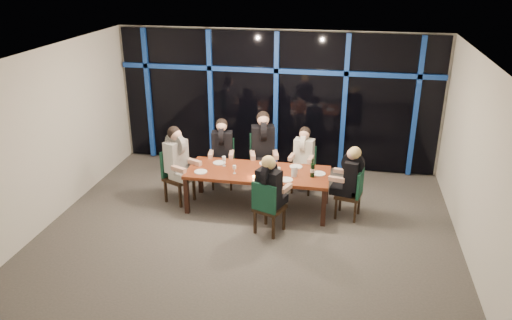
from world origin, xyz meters
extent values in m
plane|color=#5A554F|center=(0.00, 0.00, 0.00)|extent=(7.00, 7.00, 0.00)
cube|color=silver|center=(0.00, 3.00, 1.50)|extent=(7.00, 0.04, 3.00)
cube|color=silver|center=(0.00, -3.00, 1.50)|extent=(7.00, 0.04, 3.00)
cube|color=silver|center=(-3.50, 0.00, 1.50)|extent=(0.04, 6.00, 3.00)
cube|color=silver|center=(3.50, 0.00, 1.50)|extent=(0.04, 6.00, 3.00)
cube|color=white|center=(0.00, 0.00, 3.00)|extent=(7.00, 6.00, 0.04)
cube|color=black|center=(0.00, 2.94, 1.50)|extent=(6.86, 0.04, 2.94)
cube|color=navy|center=(-2.90, 2.89, 1.50)|extent=(0.10, 0.10, 2.94)
cube|color=navy|center=(-1.45, 2.89, 1.50)|extent=(0.10, 0.10, 2.94)
cube|color=navy|center=(0.00, 2.89, 1.50)|extent=(0.10, 0.10, 2.94)
cube|color=navy|center=(1.45, 2.89, 1.50)|extent=(0.10, 0.10, 2.94)
cube|color=navy|center=(2.90, 2.89, 1.50)|extent=(0.10, 0.10, 2.94)
cube|color=navy|center=(0.00, 2.89, 2.16)|extent=(6.86, 0.10, 0.10)
cube|color=#FF2D14|center=(1.10, 3.25, 2.15)|extent=(0.60, 0.05, 0.35)
cube|color=brown|center=(0.00, 0.80, 0.72)|extent=(2.60, 1.00, 0.06)
cube|color=black|center=(-1.24, 0.36, 0.34)|extent=(0.08, 0.08, 0.69)
cube|color=black|center=(1.24, 0.36, 0.34)|extent=(0.08, 0.08, 0.69)
cube|color=black|center=(-1.24, 1.24, 0.34)|extent=(0.08, 0.08, 0.69)
cube|color=black|center=(1.24, 1.24, 0.34)|extent=(0.08, 0.08, 0.69)
cube|color=black|center=(-0.88, 1.59, 0.45)|extent=(0.52, 0.52, 0.06)
cube|color=#174A33|center=(-0.91, 1.79, 0.73)|extent=(0.46, 0.12, 0.50)
cube|color=black|center=(-1.03, 1.38, 0.21)|extent=(0.05, 0.05, 0.42)
cube|color=black|center=(-0.67, 1.44, 0.21)|extent=(0.05, 0.05, 0.42)
cube|color=black|center=(-1.08, 1.74, 0.21)|extent=(0.05, 0.05, 0.42)
cube|color=black|center=(-0.73, 1.80, 0.21)|extent=(0.05, 0.05, 0.42)
cube|color=black|center=(-0.07, 1.71, 0.50)|extent=(0.62, 0.62, 0.07)
cube|color=#174A33|center=(-0.13, 1.93, 0.81)|extent=(0.50, 0.18, 0.56)
cube|color=black|center=(-0.21, 1.47, 0.23)|extent=(0.05, 0.05, 0.47)
cube|color=black|center=(0.18, 1.57, 0.23)|extent=(0.05, 0.05, 0.47)
cube|color=black|center=(-0.32, 1.86, 0.23)|extent=(0.05, 0.05, 0.47)
cube|color=black|center=(0.07, 1.96, 0.23)|extent=(0.05, 0.05, 0.47)
cube|color=black|center=(0.74, 1.68, 0.42)|extent=(0.48, 0.48, 0.06)
cube|color=#174A33|center=(0.77, 1.86, 0.68)|extent=(0.43, 0.11, 0.47)
cube|color=black|center=(0.55, 1.53, 0.20)|extent=(0.04, 0.04, 0.40)
cube|color=black|center=(0.88, 1.48, 0.20)|extent=(0.04, 0.04, 0.40)
cube|color=black|center=(0.60, 1.87, 0.20)|extent=(0.04, 0.04, 0.40)
cube|color=black|center=(0.93, 1.82, 0.20)|extent=(0.04, 0.04, 0.40)
cube|color=black|center=(-1.52, 0.80, 0.47)|extent=(0.63, 0.63, 0.06)
cube|color=#174A33|center=(-1.72, 0.89, 0.76)|extent=(0.25, 0.45, 0.53)
cube|color=black|center=(-1.43, 0.55, 0.22)|extent=(0.06, 0.06, 0.44)
cube|color=black|center=(-1.27, 0.89, 0.22)|extent=(0.06, 0.06, 0.44)
cube|color=black|center=(-1.78, 0.71, 0.22)|extent=(0.06, 0.06, 0.44)
cube|color=black|center=(-1.62, 1.05, 0.22)|extent=(0.06, 0.06, 0.44)
cube|color=black|center=(1.65, 0.77, 0.43)|extent=(0.51, 0.51, 0.06)
cube|color=#174A33|center=(1.84, 0.73, 0.69)|extent=(0.13, 0.43, 0.48)
cube|color=black|center=(1.51, 0.97, 0.20)|extent=(0.04, 0.04, 0.40)
cube|color=black|center=(1.45, 0.64, 0.20)|extent=(0.04, 0.04, 0.40)
cube|color=black|center=(1.85, 0.91, 0.20)|extent=(0.04, 0.04, 0.40)
cube|color=black|center=(1.78, 0.57, 0.20)|extent=(0.04, 0.04, 0.40)
cube|color=black|center=(0.35, -0.02, 0.45)|extent=(0.58, 0.58, 0.06)
cube|color=#174A33|center=(0.28, -0.21, 0.72)|extent=(0.44, 0.21, 0.50)
cube|color=black|center=(0.59, 0.08, 0.21)|extent=(0.05, 0.05, 0.42)
cube|color=black|center=(0.25, 0.21, 0.21)|extent=(0.05, 0.05, 0.42)
cube|color=black|center=(0.46, -0.25, 0.21)|extent=(0.05, 0.05, 0.42)
cube|color=black|center=(0.12, -0.12, 0.21)|extent=(0.05, 0.05, 0.42)
cube|color=black|center=(-0.86, 1.47, 0.56)|extent=(0.42, 0.47, 0.14)
cube|color=black|center=(-0.88, 1.63, 0.89)|extent=(0.44, 0.30, 0.57)
cylinder|color=black|center=(-0.88, 1.63, 1.11)|extent=(0.16, 0.43, 0.42)
sphere|color=tan|center=(-0.88, 1.61, 1.29)|extent=(0.21, 0.21, 0.21)
sphere|color=black|center=(-0.89, 1.65, 1.32)|extent=(0.23, 0.23, 0.23)
cube|color=tan|center=(-1.05, 1.36, 0.79)|extent=(0.13, 0.31, 0.08)
cube|color=tan|center=(-0.65, 1.42, 0.79)|extent=(0.13, 0.31, 0.08)
cube|color=black|center=(-0.03, 1.58, 0.62)|extent=(0.51, 0.56, 0.16)
cube|color=black|center=(-0.08, 1.76, 0.98)|extent=(0.50, 0.38, 0.63)
cylinder|color=black|center=(-0.08, 1.76, 1.23)|extent=(0.23, 0.48, 0.47)
sphere|color=tan|center=(-0.07, 1.74, 1.43)|extent=(0.23, 0.23, 0.23)
sphere|color=black|center=(-0.09, 1.78, 1.47)|extent=(0.26, 0.26, 0.26)
cube|color=tan|center=(-0.23, 1.44, 0.79)|extent=(0.17, 0.35, 0.09)
cube|color=tan|center=(0.21, 1.56, 0.79)|extent=(0.17, 0.35, 0.09)
cube|color=silver|center=(0.72, 1.56, 0.52)|extent=(0.39, 0.44, 0.13)
cube|color=silver|center=(0.75, 1.71, 0.83)|extent=(0.41, 0.28, 0.53)
cylinder|color=silver|center=(0.75, 1.71, 1.04)|extent=(0.15, 0.41, 0.40)
sphere|color=tan|center=(0.74, 1.69, 1.21)|extent=(0.20, 0.20, 0.20)
sphere|color=black|center=(0.75, 1.73, 1.24)|extent=(0.22, 0.22, 0.22)
cube|color=tan|center=(0.53, 1.52, 0.79)|extent=(0.12, 0.29, 0.08)
cube|color=tan|center=(0.90, 1.46, 0.79)|extent=(0.12, 0.29, 0.08)
cube|color=black|center=(-1.41, 0.74, 0.58)|extent=(0.56, 0.53, 0.15)
cube|color=black|center=(-1.56, 0.82, 0.93)|extent=(0.41, 0.49, 0.59)
cylinder|color=black|center=(-1.56, 0.82, 1.16)|extent=(0.45, 0.28, 0.44)
sphere|color=tan|center=(-1.54, 0.81, 1.35)|extent=(0.22, 0.22, 0.22)
sphere|color=black|center=(-1.58, 0.82, 1.38)|extent=(0.24, 0.24, 0.24)
cube|color=tan|center=(-1.42, 0.52, 0.79)|extent=(0.32, 0.21, 0.08)
cube|color=tan|center=(-1.24, 0.90, 0.79)|extent=(0.32, 0.21, 0.08)
cube|color=black|center=(1.54, 0.79, 0.53)|extent=(0.46, 0.42, 0.13)
cube|color=black|center=(1.69, 0.76, 0.84)|extent=(0.30, 0.42, 0.53)
cylinder|color=black|center=(1.69, 0.76, 1.05)|extent=(0.41, 0.17, 0.40)
sphere|color=tan|center=(1.67, 0.77, 1.22)|extent=(0.20, 0.20, 0.20)
sphere|color=tan|center=(1.71, 0.76, 1.25)|extent=(0.22, 0.22, 0.22)
cube|color=tan|center=(1.50, 1.00, 0.79)|extent=(0.30, 0.13, 0.08)
cube|color=tan|center=(1.42, 0.62, 0.79)|extent=(0.30, 0.13, 0.08)
cube|color=black|center=(0.40, 0.09, 0.55)|extent=(0.48, 0.52, 0.14)
cube|color=black|center=(0.34, -0.06, 0.88)|extent=(0.46, 0.37, 0.56)
cylinder|color=black|center=(0.34, -0.06, 1.10)|extent=(0.24, 0.43, 0.42)
sphere|color=tan|center=(0.35, -0.04, 1.27)|extent=(0.21, 0.21, 0.21)
sphere|color=tan|center=(0.33, -0.07, 1.30)|extent=(0.23, 0.23, 0.23)
cube|color=tan|center=(0.61, 0.10, 0.79)|extent=(0.18, 0.31, 0.08)
cube|color=tan|center=(0.24, 0.24, 0.79)|extent=(0.18, 0.31, 0.08)
cylinder|color=white|center=(-0.79, 1.03, 0.76)|extent=(0.24, 0.24, 0.01)
cylinder|color=white|center=(0.08, 1.17, 0.76)|extent=(0.24, 0.24, 0.01)
cylinder|color=white|center=(0.66, 1.12, 0.76)|extent=(0.24, 0.24, 0.01)
cylinder|color=white|center=(-1.02, 0.56, 0.76)|extent=(0.24, 0.24, 0.01)
cylinder|color=white|center=(1.10, 0.88, 0.76)|extent=(0.24, 0.24, 0.01)
cylinder|color=white|center=(0.55, 0.50, 0.76)|extent=(0.24, 0.24, 0.01)
cylinder|color=black|center=(0.99, 0.73, 0.87)|extent=(0.07, 0.07, 0.25)
cylinder|color=black|center=(0.99, 0.73, 1.05)|extent=(0.03, 0.03, 0.09)
cylinder|color=silver|center=(0.99, 0.73, 0.87)|extent=(0.08, 0.08, 0.07)
cylinder|color=silver|center=(0.67, 0.70, 0.84)|extent=(0.10, 0.10, 0.18)
cylinder|color=silver|center=(0.72, 0.70, 0.86)|extent=(0.01, 0.01, 0.13)
cylinder|color=#F0A648|center=(-0.02, 0.51, 0.77)|extent=(0.05, 0.05, 0.03)
cylinder|color=silver|center=(-0.40, 0.62, 0.75)|extent=(0.06, 0.06, 0.01)
cylinder|color=silver|center=(-0.40, 0.62, 0.80)|extent=(0.01, 0.01, 0.09)
cylinder|color=silver|center=(-0.40, 0.62, 0.88)|extent=(0.06, 0.06, 0.06)
cylinder|color=silver|center=(0.19, 0.87, 0.75)|extent=(0.07, 0.07, 0.01)
cylinder|color=silver|center=(0.19, 0.87, 0.81)|extent=(0.01, 0.01, 0.11)
cylinder|color=silver|center=(0.19, 0.87, 0.91)|extent=(0.07, 0.07, 0.08)
cylinder|color=silver|center=(0.40, 0.68, 0.75)|extent=(0.06, 0.06, 0.01)
cylinder|color=silver|center=(0.40, 0.68, 0.80)|extent=(0.01, 0.01, 0.09)
cylinder|color=silver|center=(0.40, 0.68, 0.88)|extent=(0.06, 0.06, 0.06)
cylinder|color=silver|center=(-0.67, 0.92, 0.75)|extent=(0.07, 0.07, 0.01)
cylinder|color=silver|center=(-0.67, 0.92, 0.81)|extent=(0.01, 0.01, 0.11)
cylinder|color=silver|center=(-0.67, 0.92, 0.90)|extent=(0.07, 0.07, 0.07)
cylinder|color=white|center=(0.99, 0.85, 0.75)|extent=(0.06, 0.06, 0.01)
cylinder|color=white|center=(0.99, 0.85, 0.80)|extent=(0.01, 0.01, 0.09)
cylinder|color=white|center=(0.99, 0.85, 0.88)|extent=(0.06, 0.06, 0.06)
camera|label=1|loc=(1.53, -7.40, 4.39)|focal=35.00mm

